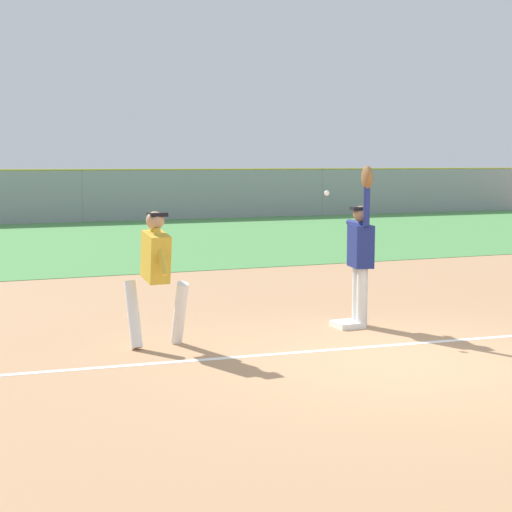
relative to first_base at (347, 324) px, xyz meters
name	(u,v)px	position (x,y,z in m)	size (l,w,h in m)	color
ground_plane	(397,359)	(-0.32, -1.85, -0.04)	(73.00, 73.00, 0.00)	tan
outfield_grass	(123,239)	(-0.32, 13.58, -0.04)	(41.32, 14.72, 0.01)	#4C8C47
chalk_foul_line	(71,370)	(-4.00, -0.90, -0.04)	(12.00, 0.10, 0.01)	white
first_base	(347,324)	(0.00, 0.00, 0.00)	(0.38, 0.38, 0.08)	white
fielder	(361,248)	(0.19, -0.02, 1.08)	(0.33, 0.90, 2.28)	silver
runner	(156,269)	(-2.81, -0.16, 0.96)	(0.74, 0.84, 1.72)	white
baseball	(327,193)	(-0.26, 0.18, 1.86)	(0.07, 0.07, 0.07)	white
outfield_fence	(82,196)	(-0.32, 20.94, 0.99)	(41.40, 0.08, 2.05)	#93999E
parked_car_black	(110,200)	(1.44, 24.57, 0.63)	(4.47, 2.25, 1.25)	black
parked_car_silver	(226,197)	(6.93, 24.85, 0.63)	(4.51, 2.34, 1.25)	#B7B7BC
parked_car_blue	(344,196)	(12.89, 24.30, 0.63)	(4.44, 2.19, 1.25)	#23389E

